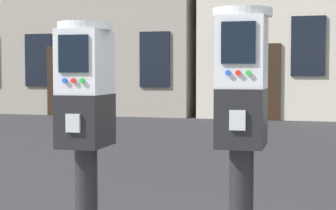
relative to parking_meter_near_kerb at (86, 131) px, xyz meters
name	(u,v)px	position (x,y,z in m)	size (l,w,h in m)	color
parking_meter_near_kerb	(86,131)	(0.00, 0.00, 0.00)	(0.22, 0.26, 1.39)	black
parking_meter_twin_adjacent	(242,130)	(0.62, 0.00, 0.02)	(0.22, 0.26, 1.42)	black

